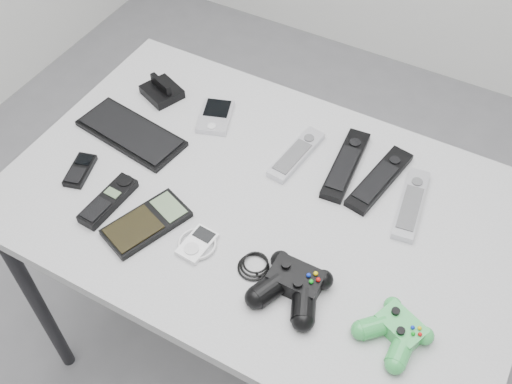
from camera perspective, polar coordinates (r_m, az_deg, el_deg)
The scene contains 15 objects.
floor at distance 2.03m, azimuth 2.28°, elevation -17.31°, with size 3.50×3.50×0.00m, color slate.
desk at distance 1.44m, azimuth 0.73°, elevation -2.62°, with size 1.20×0.77×0.80m.
pda_keyboard at distance 1.55m, azimuth -11.83°, elevation 5.54°, with size 0.28×0.12×0.02m, color black.
dock_bracket at distance 1.64m, azimuth -9.00°, elevation 9.77°, with size 0.10×0.09×0.05m, color black.
pda at distance 1.57m, azimuth -3.88°, elevation 7.22°, with size 0.08×0.12×0.02m, color silver.
remote_silver_a at distance 1.47m, azimuth 3.87°, elevation 3.63°, with size 0.05×0.19×0.02m, color silver.
remote_black_a at distance 1.46m, azimuth 8.55°, elevation 2.64°, with size 0.05×0.23×0.02m, color black.
remote_black_b at distance 1.44m, azimuth 11.69°, elevation 1.22°, with size 0.05×0.23×0.02m, color black.
remote_silver_b at distance 1.41m, azimuth 14.56°, elevation -1.08°, with size 0.05×0.21×0.02m, color #B6B6BD.
mobile_phone at distance 1.49m, azimuth -16.42°, elevation 2.02°, with size 0.05×0.10×0.02m, color black.
cordless_handset at distance 1.41m, azimuth -13.89°, elevation -0.81°, with size 0.05×0.16×0.02m, color black.
calculator at distance 1.35m, azimuth -10.39°, elevation -2.91°, with size 0.10×0.19×0.02m, color black.
mp3_player at distance 1.31m, azimuth -5.62°, elevation -4.93°, with size 0.08×0.09×0.02m, color white.
controller_black at distance 1.23m, azimuth 3.49°, elevation -8.80°, with size 0.26×0.16×0.05m, color black, non-canonical shape.
controller_green at distance 1.21m, azimuth 13.19°, elevation -12.70°, with size 0.13×0.14×0.04m, color green, non-canonical shape.
Camera 1 is at (0.31, -0.72, 1.87)m, focal length 42.00 mm.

